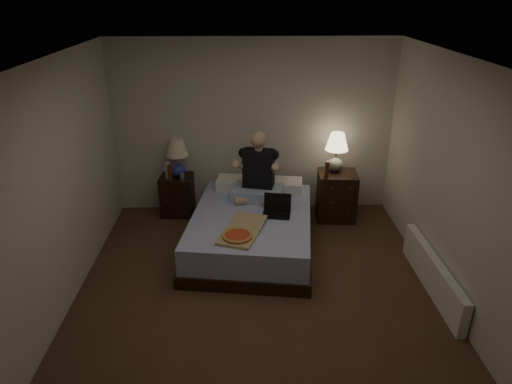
{
  "coord_description": "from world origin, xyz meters",
  "views": [
    {
      "loc": [
        -0.14,
        -4.07,
        3.1
      ],
      "look_at": [
        0.0,
        0.9,
        0.85
      ],
      "focal_mm": 32.0,
      "sensor_mm": 36.0,
      "label": 1
    }
  ],
  "objects_px": {
    "lamp_right": "(336,152)",
    "beer_bottle_left": "(170,173)",
    "laptop": "(277,207)",
    "radiator": "(433,274)",
    "soda_can": "(182,176)",
    "nightstand_left": "(177,195)",
    "person": "(258,166)",
    "lamp_left": "(178,158)",
    "water_bottle": "(167,170)",
    "beer_bottle_right": "(327,169)",
    "pizza_box": "(237,236)",
    "nightstand_right": "(336,196)",
    "bed": "(252,230)"
  },
  "relations": [
    {
      "from": "lamp_right",
      "to": "soda_can",
      "type": "relative_size",
      "value": 5.6
    },
    {
      "from": "lamp_left",
      "to": "radiator",
      "type": "bearing_deg",
      "value": -33.21
    },
    {
      "from": "nightstand_left",
      "to": "beer_bottle_left",
      "type": "relative_size",
      "value": 2.58
    },
    {
      "from": "lamp_left",
      "to": "water_bottle",
      "type": "bearing_deg",
      "value": -151.79
    },
    {
      "from": "nightstand_left",
      "to": "beer_bottle_right",
      "type": "xyz_separation_m",
      "value": [
        2.12,
        -0.34,
        0.51
      ]
    },
    {
      "from": "nightstand_left",
      "to": "pizza_box",
      "type": "distance_m",
      "value": 1.89
    },
    {
      "from": "nightstand_right",
      "to": "bed",
      "type": "bearing_deg",
      "value": -142.94
    },
    {
      "from": "laptop",
      "to": "lamp_left",
      "type": "bearing_deg",
      "value": 151.03
    },
    {
      "from": "nightstand_left",
      "to": "pizza_box",
      "type": "bearing_deg",
      "value": -58.14
    },
    {
      "from": "lamp_right",
      "to": "pizza_box",
      "type": "bearing_deg",
      "value": -131.99
    },
    {
      "from": "bed",
      "to": "soda_can",
      "type": "distance_m",
      "value": 1.37
    },
    {
      "from": "nightstand_left",
      "to": "laptop",
      "type": "distance_m",
      "value": 1.77
    },
    {
      "from": "lamp_right",
      "to": "person",
      "type": "bearing_deg",
      "value": -157.92
    },
    {
      "from": "laptop",
      "to": "radiator",
      "type": "bearing_deg",
      "value": -19.09
    },
    {
      "from": "water_bottle",
      "to": "beer_bottle_left",
      "type": "distance_m",
      "value": 0.09
    },
    {
      "from": "water_bottle",
      "to": "person",
      "type": "height_order",
      "value": "person"
    },
    {
      "from": "nightstand_left",
      "to": "pizza_box",
      "type": "xyz_separation_m",
      "value": [
        0.9,
        -1.65,
        0.23
      ]
    },
    {
      "from": "nightstand_left",
      "to": "beer_bottle_left",
      "type": "xyz_separation_m",
      "value": [
        -0.05,
        -0.16,
        0.41
      ]
    },
    {
      "from": "nightstand_right",
      "to": "radiator",
      "type": "distance_m",
      "value": 1.92
    },
    {
      "from": "bed",
      "to": "nightstand_right",
      "type": "height_order",
      "value": "nightstand_right"
    },
    {
      "from": "water_bottle",
      "to": "lamp_left",
      "type": "bearing_deg",
      "value": 28.21
    },
    {
      "from": "bed",
      "to": "lamp_left",
      "type": "xyz_separation_m",
      "value": [
        -1.03,
        1.01,
        0.63
      ]
    },
    {
      "from": "nightstand_right",
      "to": "water_bottle",
      "type": "height_order",
      "value": "water_bottle"
    },
    {
      "from": "radiator",
      "to": "nightstand_right",
      "type": "bearing_deg",
      "value": 112.89
    },
    {
      "from": "nightstand_right",
      "to": "laptop",
      "type": "height_order",
      "value": "laptop"
    },
    {
      "from": "bed",
      "to": "nightstand_left",
      "type": "relative_size",
      "value": 3.29
    },
    {
      "from": "beer_bottle_left",
      "to": "pizza_box",
      "type": "distance_m",
      "value": 1.78
    },
    {
      "from": "bed",
      "to": "person",
      "type": "height_order",
      "value": "person"
    },
    {
      "from": "lamp_right",
      "to": "beer_bottle_left",
      "type": "height_order",
      "value": "lamp_right"
    },
    {
      "from": "soda_can",
      "to": "person",
      "type": "height_order",
      "value": "person"
    },
    {
      "from": "soda_can",
      "to": "lamp_right",
      "type": "bearing_deg",
      "value": 0.35
    },
    {
      "from": "beer_bottle_left",
      "to": "radiator",
      "type": "relative_size",
      "value": 0.14
    },
    {
      "from": "lamp_left",
      "to": "laptop",
      "type": "height_order",
      "value": "lamp_left"
    },
    {
      "from": "nightstand_right",
      "to": "lamp_left",
      "type": "bearing_deg",
      "value": 178.87
    },
    {
      "from": "bed",
      "to": "beer_bottle_left",
      "type": "distance_m",
      "value": 1.49
    },
    {
      "from": "nightstand_left",
      "to": "radiator",
      "type": "bearing_deg",
      "value": -29.57
    },
    {
      "from": "bed",
      "to": "pizza_box",
      "type": "relative_size",
      "value": 2.57
    },
    {
      "from": "beer_bottle_left",
      "to": "radiator",
      "type": "xyz_separation_m",
      "value": [
        3.11,
        -1.81,
        -0.51
      ]
    },
    {
      "from": "nightstand_right",
      "to": "lamp_right",
      "type": "xyz_separation_m",
      "value": [
        -0.03,
        0.09,
        0.63
      ]
    },
    {
      "from": "beer_bottle_right",
      "to": "water_bottle",
      "type": "bearing_deg",
      "value": 173.23
    },
    {
      "from": "beer_bottle_right",
      "to": "pizza_box",
      "type": "height_order",
      "value": "beer_bottle_right"
    },
    {
      "from": "nightstand_left",
      "to": "person",
      "type": "xyz_separation_m",
      "value": [
        1.17,
        -0.57,
        0.66
      ]
    },
    {
      "from": "nightstand_left",
      "to": "beer_bottle_right",
      "type": "distance_m",
      "value": 2.21
    },
    {
      "from": "bed",
      "to": "nightstand_left",
      "type": "height_order",
      "value": "nightstand_left"
    },
    {
      "from": "nightstand_left",
      "to": "nightstand_right",
      "type": "xyz_separation_m",
      "value": [
        2.31,
        -0.21,
        0.05
      ]
    },
    {
      "from": "bed",
      "to": "beer_bottle_left",
      "type": "xyz_separation_m",
      "value": [
        -1.13,
        0.85,
        0.46
      ]
    },
    {
      "from": "nightstand_right",
      "to": "radiator",
      "type": "bearing_deg",
      "value": -63.04
    },
    {
      "from": "lamp_left",
      "to": "beer_bottle_right",
      "type": "bearing_deg",
      "value": -9.32
    },
    {
      "from": "water_bottle",
      "to": "nightstand_left",
      "type": "bearing_deg",
      "value": 37.33
    },
    {
      "from": "nightstand_right",
      "to": "lamp_right",
      "type": "relative_size",
      "value": 1.24
    }
  ]
}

